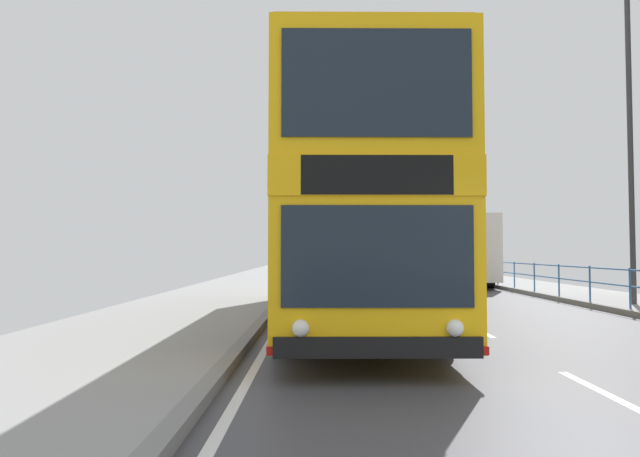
# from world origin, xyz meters

# --- Properties ---
(double_decker_bus_main) EXTENTS (2.77, 11.36, 4.41)m
(double_decker_bus_main) POSITION_xyz_m (-2.48, 8.40, 2.31)
(double_decker_bus_main) COLOR #F4B20F
(double_decker_bus_main) RESTS_ON ground
(background_bus_far_lane) EXTENTS (2.76, 9.12, 3.04)m
(background_bus_far_lane) POSITION_xyz_m (2.93, 22.53, 1.66)
(background_bus_far_lane) COLOR white
(background_bus_far_lane) RESTS_ON ground
(pedestrian_railing_far_kerb) EXTENTS (0.05, 32.22, 0.99)m
(pedestrian_railing_far_kerb) POSITION_xyz_m (4.45, 16.03, 0.81)
(pedestrian_railing_far_kerb) COLOR #386BA8
(pedestrian_railing_far_kerb) RESTS_ON ground
(street_lamp_far_side) EXTENTS (0.28, 0.60, 8.99)m
(street_lamp_far_side) POSITION_xyz_m (5.29, 11.33, 5.26)
(street_lamp_far_side) COLOR #38383D
(street_lamp_far_side) RESTS_ON ground
(bare_tree_far_00) EXTENTS (2.09, 2.36, 7.09)m
(bare_tree_far_00) POSITION_xyz_m (6.23, 36.06, 3.57)
(bare_tree_far_00) COLOR brown
(bare_tree_far_00) RESTS_ON ground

